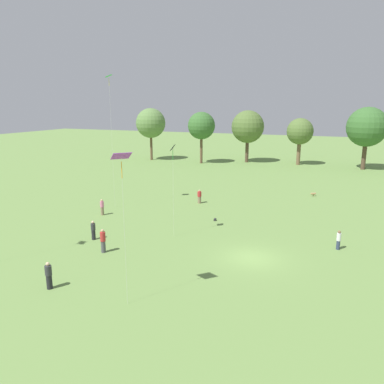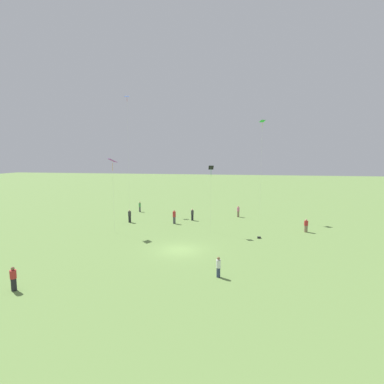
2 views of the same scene
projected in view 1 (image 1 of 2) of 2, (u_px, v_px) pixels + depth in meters
The scene contains 17 objects.
ground_plane at pixel (252, 258), 28.71m from camera, with size 240.00×240.00×0.00m, color #6B8E47.
tree_0 at pixel (151, 123), 77.60m from camera, with size 6.11×6.11×10.74m.
tree_1 at pixel (201, 126), 73.18m from camera, with size 5.35×5.35×10.10m.
tree_2 at pixel (248, 127), 74.57m from camera, with size 6.46×6.46×10.37m.
tree_3 at pixel (300, 132), 71.48m from camera, with size 5.02×5.02×8.97m.
tree_4 at pixel (367, 127), 66.02m from camera, with size 6.99×6.99×11.10m.
person_0 at pixel (49, 276), 23.76m from camera, with size 0.60×0.60×1.82m.
person_1 at pixel (93, 230), 32.46m from camera, with size 0.47×0.47×1.70m.
person_3 at pixel (102, 207), 39.67m from camera, with size 0.51×0.51×1.73m.
person_4 at pixel (199, 197), 44.43m from camera, with size 0.66×0.66×1.65m.
person_7 at pixel (103, 241), 29.62m from camera, with size 0.56×0.56×1.93m.
person_8 at pixel (339, 240), 30.24m from camera, with size 0.48×0.48×1.62m.
kite_0 at pixel (109, 85), 39.95m from camera, with size 0.95×0.97×14.59m.
kite_1 at pixel (173, 153), 31.75m from camera, with size 0.50×0.67×8.19m.
kite_3 at pixel (121, 160), 20.20m from camera, with size 1.37×1.37×9.02m.
dog_0 at pixel (313, 194), 47.95m from camera, with size 0.66×0.62×0.46m.
picnic_bag_0 at pixel (215, 220), 37.93m from camera, with size 0.24×0.41×0.21m.
Camera 1 is at (5.77, -26.56, 11.52)m, focal length 35.00 mm.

